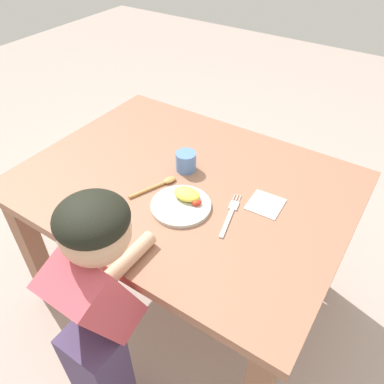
% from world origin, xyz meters
% --- Properties ---
extents(ground_plane, '(8.00, 8.00, 0.00)m').
position_xyz_m(ground_plane, '(0.00, 0.00, 0.00)').
color(ground_plane, '#B29F94').
extents(dining_table, '(1.27, 0.96, 0.74)m').
position_xyz_m(dining_table, '(0.00, 0.00, 0.62)').
color(dining_table, '#99684F').
rests_on(dining_table, ground_plane).
extents(plate, '(0.22, 0.22, 0.05)m').
position_xyz_m(plate, '(0.08, -0.12, 0.75)').
color(plate, silver).
rests_on(plate, dining_table).
extents(fork, '(0.07, 0.23, 0.01)m').
position_xyz_m(fork, '(0.25, -0.07, 0.74)').
color(fork, silver).
rests_on(fork, dining_table).
extents(spoon, '(0.10, 0.20, 0.02)m').
position_xyz_m(spoon, '(-0.06, -0.08, 0.75)').
color(spoon, tan).
rests_on(spoon, dining_table).
extents(drinking_cup, '(0.08, 0.08, 0.08)m').
position_xyz_m(drinking_cup, '(-0.04, 0.06, 0.78)').
color(drinking_cup, '#5783CF').
rests_on(drinking_cup, dining_table).
extents(person, '(0.19, 0.38, 1.07)m').
position_xyz_m(person, '(0.09, -0.59, 0.63)').
color(person, '#47395F').
rests_on(person, ground_plane).
extents(napkin, '(0.12, 0.13, 0.00)m').
position_xyz_m(napkin, '(0.33, 0.05, 0.74)').
color(napkin, white).
rests_on(napkin, dining_table).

